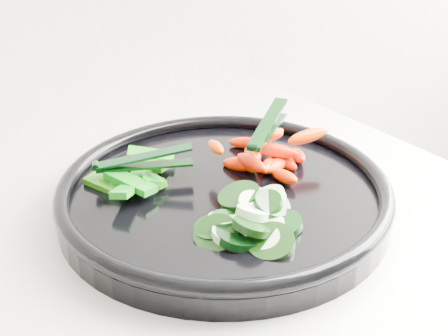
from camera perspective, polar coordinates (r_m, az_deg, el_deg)
veggie_tray at (r=0.70m, az=0.00°, el=-2.50°), size 0.45×0.45×0.04m
cucumber_pile at (r=0.63m, az=1.99°, el=-4.98°), size 0.13×0.13×0.04m
carrot_pile at (r=0.75m, az=3.88°, el=1.44°), size 0.15×0.14×0.05m
pepper_pile at (r=0.72m, az=-8.11°, el=-0.93°), size 0.12×0.10×0.04m
tong_carrot at (r=0.73m, az=3.96°, el=3.68°), size 0.10×0.07×0.02m
tong_pepper at (r=0.71m, az=-7.58°, el=0.60°), size 0.11×0.07×0.02m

